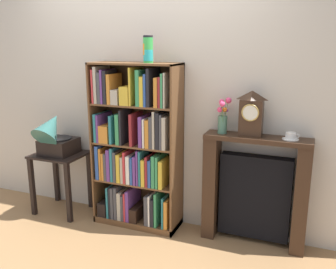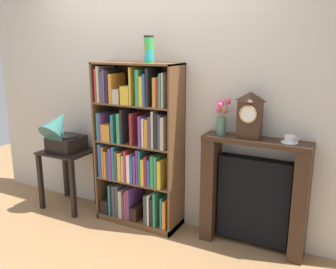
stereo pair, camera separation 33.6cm
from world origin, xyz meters
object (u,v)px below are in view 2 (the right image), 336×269
Objects in this scene: cup_stack at (149,49)px; teacup_with_saucer at (290,140)px; mantel_clock at (250,115)px; bookshelf at (137,151)px; fireplace_mantel at (253,194)px; flower_vase at (222,118)px; gramophone at (62,133)px; side_table_left at (68,165)px.

cup_stack reaches higher than teacup_with_saucer.
bookshelf is at bearing -177.03° from mantel_clock.
fireplace_mantel is 0.70m from mantel_clock.
cup_stack is 1.58m from fireplace_mantel.
cup_stack is 0.76× the size of flower_vase.
cup_stack is at bearing -173.39° from flower_vase.
gramophone is at bearing -175.18° from mantel_clock.
side_table_left is 2.01m from fireplace_mantel.
teacup_with_saucer is at bearing 0.44° from mantel_clock.
gramophone is 1.31× the size of mantel_clock.
bookshelf is 6.72× the size of cup_stack.
mantel_clock reaches higher than side_table_left.
gramophone is at bearing -175.02° from cup_stack.
mantel_clock reaches higher than flower_vase.
mantel_clock is at bearing 2.97° from bookshelf.
side_table_left is 1.66× the size of mantel_clock.
gramophone reaches higher than side_table_left.
bookshelf reaches higher than mantel_clock.
teacup_with_saucer is (0.27, -0.02, 0.53)m from fireplace_mantel.
cup_stack reaches higher than flower_vase.
flower_vase is at bearing 4.09° from bookshelf.
fireplace_mantel is 7.28× the size of teacup_with_saucer.
side_table_left is 0.65× the size of fireplace_mantel.
gramophone is 1.62× the size of flower_vase.
fireplace_mantel is at bearing 3.54° from side_table_left.
teacup_with_saucer is at bearing -3.74° from fireplace_mantel.
fireplace_mantel is at bearing 5.22° from gramophone.
bookshelf reaches higher than gramophone.
side_table_left is 0.38m from gramophone.
side_table_left is 1.83m from flower_vase.
side_table_left is 2.07m from mantel_clock.
cup_stack is 1.34m from gramophone.
side_table_left is 4.71× the size of teacup_with_saucer.
flower_vase is at bearing 179.09° from mantel_clock.
cup_stack is at bearing -6.69° from bookshelf.
flower_vase is 0.59m from teacup_with_saucer.
cup_stack is 1.74× the size of teacup_with_saucer.
teacup_with_saucer is at bearing 3.53° from cup_stack.
gramophone is at bearing -174.37° from flower_vase.
gramophone is (-0.87, -0.11, 0.11)m from bookshelf.
side_table_left is at bearing -176.36° from flower_vase.
flower_vase reaches higher than teacup_with_saucer.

